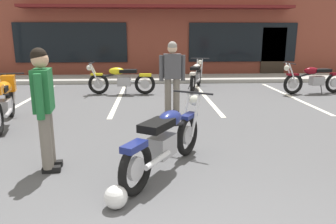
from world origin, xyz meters
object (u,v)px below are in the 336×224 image
Objects in this scene: motorcycle_foreground_classic at (166,139)px; person_in_shorts_foreground at (172,74)px; motorcycle_red_sportbike at (121,79)px; motorcycle_silver_naked at (314,79)px; person_by_back_row at (44,103)px; motorcycle_blue_standard at (5,99)px; motorcycle_green_cafe_racer at (196,75)px; helmet_on_pavement at (116,197)px.

person_in_shorts_foreground is (0.30, 3.21, 0.49)m from motorcycle_foreground_classic.
motorcycle_foreground_classic is 5.96m from motorcycle_red_sportbike.
motorcycle_silver_naked is 8.55m from person_by_back_row.
person_by_back_row is (1.59, -2.43, 0.42)m from motorcycle_blue_standard.
motorcycle_silver_naked is at bearing -1.99° from motorcycle_red_sportbike.
motorcycle_red_sportbike is 1.02× the size of motorcycle_green_cafe_racer.
motorcycle_foreground_classic is at bearing -5.09° from person_by_back_row.
person_in_shorts_foreground reaches higher than motorcycle_foreground_classic.
motorcycle_foreground_classic is at bearing 57.78° from helmet_on_pavement.
person_by_back_row is at bearing -139.87° from motorcycle_silver_naked.
motorcycle_blue_standard is at bearing 141.30° from motorcycle_foreground_classic.
motorcycle_red_sportbike is 6.02m from motorcycle_silver_naked.
motorcycle_red_sportbike is 2.65m from motorcycle_green_cafe_racer.
motorcycle_red_sportbike is 3.89m from motorcycle_blue_standard.
motorcycle_foreground_classic is 4.12m from motorcycle_blue_standard.
motorcycle_foreground_classic and motorcycle_silver_naked have the same top height.
person_in_shorts_foreground is (-1.06, -3.58, 0.49)m from motorcycle_green_cafe_racer.
motorcycle_green_cafe_racer is at bearing 78.65° from motorcycle_foreground_classic.
motorcycle_foreground_classic is 6.93m from motorcycle_green_cafe_racer.
motorcycle_silver_naked and motorcycle_green_cafe_racer have the same top height.
motorcycle_green_cafe_racer is at bearing 42.64° from motorcycle_blue_standard.
motorcycle_foreground_classic reaches higher than helmet_on_pavement.
motorcycle_blue_standard reaches higher than helmet_on_pavement.
motorcycle_silver_naked is 1.26× the size of person_by_back_row.
motorcycle_blue_standard is (-8.12, -3.07, 0.07)m from motorcycle_silver_naked.
motorcycle_red_sportbike is (-1.11, 5.85, 0.00)m from motorcycle_foreground_classic.
motorcycle_foreground_classic and motorcycle_red_sportbike have the same top height.
motorcycle_silver_naked and motorcycle_blue_standard have the same top height.
helmet_on_pavement is at bearing -46.46° from person_by_back_row.
motorcycle_green_cafe_racer is at bearing 20.71° from motorcycle_red_sportbike.
person_in_shorts_foreground is (3.51, 0.64, 0.42)m from motorcycle_blue_standard.
motorcycle_silver_naked is at bearing 49.01° from motorcycle_foreground_classic.
motorcycle_red_sportbike is at bearing -159.29° from motorcycle_green_cafe_racer.
motorcycle_silver_naked is 8.58m from helmet_on_pavement.
person_by_back_row is 1.70m from helmet_on_pavement.
helmet_on_pavement is (-0.89, -4.15, -0.82)m from person_in_shorts_foreground.
motorcycle_foreground_classic and motorcycle_blue_standard have the same top height.
motorcycle_blue_standard is at bearing -169.73° from person_in_shorts_foreground.
person_by_back_row reaches higher than motorcycle_blue_standard.
motorcycle_red_sportbike reaches higher than helmet_on_pavement.
motorcycle_foreground_classic is at bearing -38.70° from motorcycle_blue_standard.
person_in_shorts_foreground reaches higher than motorcycle_silver_naked.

